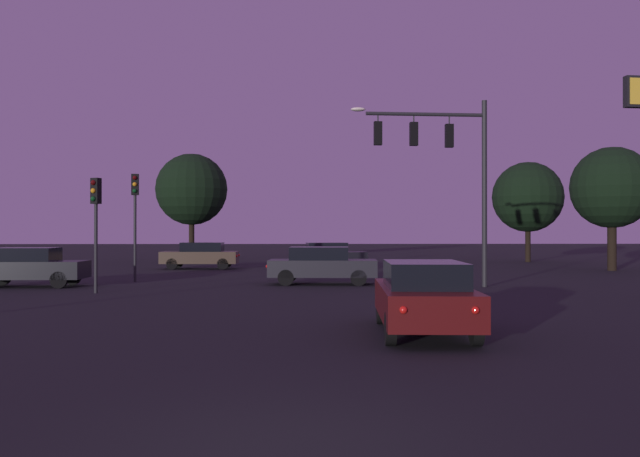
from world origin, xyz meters
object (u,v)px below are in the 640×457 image
Objects in this scene: traffic_signal_mast_arm at (445,157)px; traffic_light_corner_right at (135,206)px; car_nearside_lane at (424,296)px; car_parked_lot at (200,255)px; car_far_lane at (329,256)px; traffic_light_corner_left at (96,211)px; tree_center_horizon at (528,197)px; car_crossing_left at (322,265)px; tree_left_far at (612,188)px; car_crossing_right at (29,266)px; tree_behind_sign at (192,190)px.

traffic_signal_mast_arm is 13.18m from traffic_light_corner_right.
car_parked_lot is at bearing 108.85° from car_nearside_lane.
traffic_light_corner_left is at bearing -121.57° from car_far_lane.
car_nearside_lane is at bearing -56.76° from traffic_light_corner_right.
traffic_light_corner_left is 13.71m from car_nearside_lane.
tree_center_horizon reaches higher than car_nearside_lane.
car_far_lane is at bearing 92.52° from car_nearside_lane.
traffic_light_corner_left is at bearing -154.87° from car_crossing_left.
car_far_lane is at bearing 174.74° from tree_left_far.
traffic_signal_mast_arm reaches higher than tree_left_far.
traffic_light_corner_left reaches higher than car_crossing_right.
tree_center_horizon is (23.10, 17.77, 1.32)m from traffic_light_corner_right.
tree_behind_sign is at bearing 82.83° from car_crossing_right.
traffic_light_corner_left is 0.87× the size of traffic_light_corner_right.
car_nearside_lane is 1.09× the size of car_crossing_right.
traffic_signal_mast_arm reaches higher than car_crossing_left.
tree_left_far is (24.91, -11.87, -0.61)m from tree_behind_sign.
car_crossing_left is at bearing -93.87° from car_far_lane.
tree_center_horizon is (13.39, 32.57, 3.78)m from car_nearside_lane.
traffic_signal_mast_arm reaches higher than car_nearside_lane.
tree_behind_sign reaches higher than tree_center_horizon.
car_crossing_left is 24.88m from tree_center_horizon.
car_nearside_lane is 13.29m from car_crossing_left.
car_crossing_right is 0.56× the size of tree_behind_sign.
traffic_light_corner_right reaches higher than car_crossing_left.
traffic_light_corner_right is at bearing -87.81° from tree_behind_sign.
car_parked_lot is at bearing 68.61° from car_crossing_right.
tree_left_far is (16.22, 8.98, 3.75)m from car_crossing_left.
car_crossing_left and car_far_lane have the same top height.
car_crossing_right is at bearing -175.55° from car_crossing_left.
car_crossing_right is 0.97× the size of car_parked_lot.
traffic_light_corner_right is 0.60× the size of tree_behind_sign.
traffic_light_corner_right is 19.33m from tree_behind_sign.
tree_center_horizon is at bearing 52.03° from car_crossing_left.
tree_left_far reaches higher than traffic_light_corner_left.
car_far_lane is at bearing 42.94° from car_crossing_right.
traffic_signal_mast_arm is at bearing -59.09° from tree_behind_sign.
tree_left_far reaches higher than car_crossing_left.
traffic_signal_mast_arm is at bearing -2.31° from car_crossing_right.
tree_left_far is at bearing -5.94° from car_parked_lot.
car_nearside_lane is at bearing -72.95° from tree_behind_sign.
traffic_light_corner_right is 0.98× the size of car_nearside_lane.
car_crossing_left is at bearing -67.35° from tree_behind_sign.
car_crossing_right is 0.63× the size of tree_left_far.
car_crossing_right is 13.15m from car_parked_lot.
tree_behind_sign reaches higher than car_far_lane.
traffic_light_corner_right is 0.68× the size of tree_left_far.
traffic_signal_mast_arm reaches higher than car_crossing_right.
car_parked_lot is (-11.34, 12.89, -4.24)m from traffic_signal_mast_arm.
car_crossing_left is (-4.71, 1.54, -4.24)m from traffic_signal_mast_arm.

